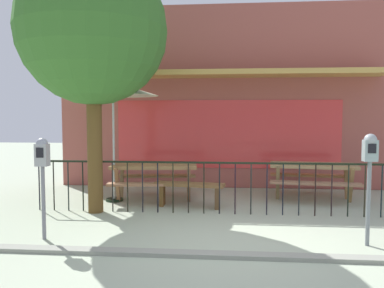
{
  "coord_description": "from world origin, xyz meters",
  "views": [
    {
      "loc": [
        -0.02,
        -5.42,
        1.81
      ],
      "look_at": [
        -0.69,
        2.16,
        1.26
      ],
      "focal_mm": 36.79,
      "sensor_mm": 36.0,
      "label": 1
    }
  ],
  "objects_px": {
    "parking_meter_near": "(42,161)",
    "parking_meter_far": "(370,160)",
    "picnic_table_right": "(313,171)",
    "street_tree": "(93,31)",
    "patio_umbrella": "(113,90)",
    "picnic_table_left": "(154,172)",
    "patio_bench": "(189,189)"
  },
  "relations": [
    {
      "from": "picnic_table_right",
      "to": "patio_umbrella",
      "type": "bearing_deg",
      "value": -172.66
    },
    {
      "from": "picnic_table_right",
      "to": "patio_umbrella",
      "type": "distance_m",
      "value": 4.61
    },
    {
      "from": "patio_umbrella",
      "to": "parking_meter_far",
      "type": "distance_m",
      "value": 5.15
    },
    {
      "from": "picnic_table_right",
      "to": "parking_meter_far",
      "type": "bearing_deg",
      "value": -88.06
    },
    {
      "from": "street_tree",
      "to": "patio_bench",
      "type": "bearing_deg",
      "value": 18.65
    },
    {
      "from": "picnic_table_right",
      "to": "patio_bench",
      "type": "height_order",
      "value": "picnic_table_right"
    },
    {
      "from": "picnic_table_left",
      "to": "parking_meter_far",
      "type": "height_order",
      "value": "parking_meter_far"
    },
    {
      "from": "picnic_table_right",
      "to": "parking_meter_near",
      "type": "xyz_separation_m",
      "value": [
        -4.53,
        -3.18,
        0.54
      ]
    },
    {
      "from": "parking_meter_near",
      "to": "parking_meter_far",
      "type": "xyz_separation_m",
      "value": [
        4.63,
        0.12,
        0.06
      ]
    },
    {
      "from": "street_tree",
      "to": "picnic_table_left",
      "type": "bearing_deg",
      "value": 51.71
    },
    {
      "from": "patio_bench",
      "to": "parking_meter_near",
      "type": "xyz_separation_m",
      "value": [
        -1.93,
        -2.23,
        0.8
      ]
    },
    {
      "from": "parking_meter_far",
      "to": "picnic_table_right",
      "type": "bearing_deg",
      "value": 91.94
    },
    {
      "from": "patio_bench",
      "to": "parking_meter_far",
      "type": "height_order",
      "value": "parking_meter_far"
    },
    {
      "from": "picnic_table_left",
      "to": "parking_meter_near",
      "type": "bearing_deg",
      "value": -111.82
    },
    {
      "from": "patio_umbrella",
      "to": "parking_meter_far",
      "type": "height_order",
      "value": "patio_umbrella"
    },
    {
      "from": "patio_umbrella",
      "to": "street_tree",
      "type": "distance_m",
      "value": 1.4
    },
    {
      "from": "parking_meter_near",
      "to": "picnic_table_right",
      "type": "bearing_deg",
      "value": 35.11
    },
    {
      "from": "parking_meter_far",
      "to": "picnic_table_left",
      "type": "bearing_deg",
      "value": 142.63
    },
    {
      "from": "picnic_table_right",
      "to": "parking_meter_near",
      "type": "relative_size",
      "value": 1.3
    },
    {
      "from": "parking_meter_near",
      "to": "street_tree",
      "type": "relative_size",
      "value": 0.32
    },
    {
      "from": "parking_meter_near",
      "to": "picnic_table_left",
      "type": "bearing_deg",
      "value": 68.18
    },
    {
      "from": "picnic_table_left",
      "to": "patio_bench",
      "type": "relative_size",
      "value": 1.35
    },
    {
      "from": "picnic_table_left",
      "to": "parking_meter_near",
      "type": "relative_size",
      "value": 1.3
    },
    {
      "from": "picnic_table_right",
      "to": "street_tree",
      "type": "bearing_deg",
      "value": -160.47
    },
    {
      "from": "picnic_table_right",
      "to": "patio_umbrella",
      "type": "xyz_separation_m",
      "value": [
        -4.24,
        -0.55,
        1.74
      ]
    },
    {
      "from": "parking_meter_near",
      "to": "parking_meter_far",
      "type": "bearing_deg",
      "value": 1.46
    },
    {
      "from": "picnic_table_right",
      "to": "parking_meter_near",
      "type": "distance_m",
      "value": 5.56
    },
    {
      "from": "patio_bench",
      "to": "picnic_table_left",
      "type": "bearing_deg",
      "value": 144.97
    },
    {
      "from": "parking_meter_near",
      "to": "street_tree",
      "type": "xyz_separation_m",
      "value": [
        0.22,
        1.65,
        2.2
      ]
    },
    {
      "from": "picnic_table_left",
      "to": "street_tree",
      "type": "bearing_deg",
      "value": -128.29
    },
    {
      "from": "picnic_table_left",
      "to": "street_tree",
      "type": "height_order",
      "value": "street_tree"
    },
    {
      "from": "patio_bench",
      "to": "street_tree",
      "type": "relative_size",
      "value": 0.3
    }
  ]
}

